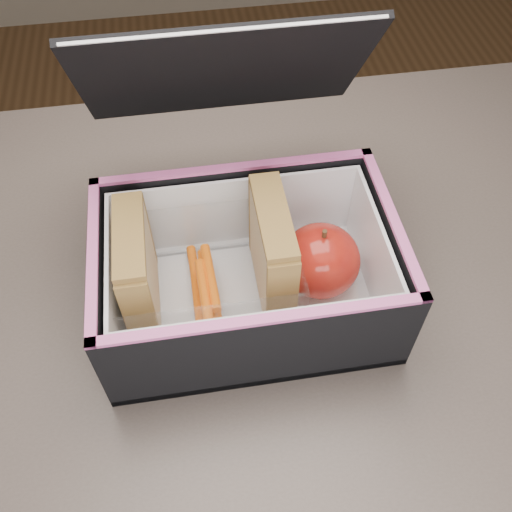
% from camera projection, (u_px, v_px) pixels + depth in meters
% --- Properties ---
extents(ground, '(4.00, 4.00, 0.00)m').
position_uv_depth(ground, '(286.00, 512.00, 1.17)').
color(ground, brown).
rests_on(ground, ground).
extents(kitchen_table, '(1.20, 0.80, 0.75)m').
position_uv_depth(kitchen_table, '(311.00, 362.00, 0.65)').
color(kitchen_table, brown).
rests_on(kitchen_table, ground).
extents(lunch_bag, '(0.28, 0.29, 0.26)m').
position_uv_depth(lunch_bag, '(247.00, 264.00, 0.55)').
color(lunch_bag, black).
rests_on(lunch_bag, kitchen_table).
extents(plastic_tub, '(0.17, 0.12, 0.07)m').
position_uv_depth(plastic_tub, '(207.00, 275.00, 0.56)').
color(plastic_tub, white).
rests_on(plastic_tub, lunch_bag).
extents(sandwich_left, '(0.03, 0.10, 0.11)m').
position_uv_depth(sandwich_left, '(138.00, 270.00, 0.53)').
color(sandwich_left, '#CEBB89').
rests_on(sandwich_left, plastic_tub).
extents(sandwich_right, '(0.03, 0.10, 0.11)m').
position_uv_depth(sandwich_right, '(272.00, 252.00, 0.54)').
color(sandwich_right, '#CEBB89').
rests_on(sandwich_right, plastic_tub).
extents(carrot_sticks, '(0.03, 0.12, 0.03)m').
position_uv_depth(carrot_sticks, '(206.00, 290.00, 0.57)').
color(carrot_sticks, '#F76901').
rests_on(carrot_sticks, plastic_tub).
extents(paper_napkin, '(0.08, 0.09, 0.01)m').
position_uv_depth(paper_napkin, '(321.00, 281.00, 0.59)').
color(paper_napkin, white).
rests_on(paper_napkin, lunch_bag).
extents(red_apple, '(0.10, 0.10, 0.08)m').
position_uv_depth(red_apple, '(321.00, 261.00, 0.56)').
color(red_apple, maroon).
rests_on(red_apple, paper_napkin).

